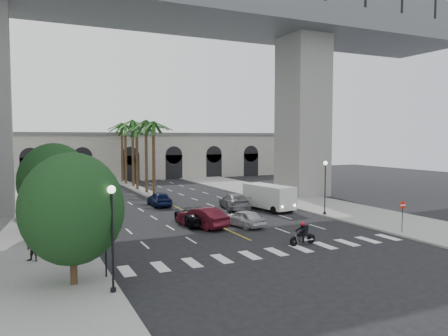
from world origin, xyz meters
TOP-DOWN VIEW (x-y plane):
  - ground at (0.00, 0.00)m, footprint 140.00×140.00m
  - sidewalk_left at (-15.00, 15.00)m, footprint 8.00×100.00m
  - sidewalk_right at (15.00, 15.00)m, footprint 8.00×100.00m
  - median at (0.00, 38.00)m, footprint 2.00×24.00m
  - pier_building at (0.00, 55.00)m, footprint 71.00×10.50m
  - bridge at (3.42, 22.00)m, footprint 75.00×13.00m
  - palm_a at (0.00, 28.00)m, footprint 3.20×3.20m
  - palm_b at (0.10, 32.00)m, footprint 3.20×3.20m
  - palm_c at (-0.20, 36.00)m, footprint 3.20×3.20m
  - palm_d at (0.15, 40.00)m, footprint 3.20×3.20m
  - palm_e at (-0.10, 44.00)m, footprint 3.20×3.20m
  - palm_f at (0.20, 48.00)m, footprint 3.20×3.20m
  - street_tree_near at (-13.00, -3.00)m, footprint 5.20×5.20m
  - street_tree_mid at (-13.00, 10.00)m, footprint 5.44×5.44m
  - street_tree_far at (-13.00, 22.00)m, footprint 5.04×5.04m
  - lamp_post_left_near at (-11.40, -5.00)m, footprint 0.40×0.40m
  - lamp_post_left_far at (-11.40, 16.00)m, footprint 0.40×0.40m
  - lamp_post_right at (11.40, 8.00)m, footprint 0.40×0.40m
  - traffic_signal_near at (-11.30, -2.50)m, footprint 0.25×0.18m
  - traffic_signal_far at (-11.30, 1.50)m, footprint 0.25×0.18m
  - motorcycle_rider at (2.78, -0.65)m, footprint 2.28×0.62m
  - car_a at (1.82, 6.74)m, footprint 2.76×4.60m
  - car_b at (-1.50, 7.94)m, footprint 3.21×5.47m
  - car_c at (-1.50, 9.50)m, footprint 2.72×5.72m
  - car_d at (5.11, 15.10)m, footprint 3.62×6.28m
  - car_e at (-1.50, 20.60)m, footprint 2.02×4.80m
  - cargo_van at (8.11, 13.05)m, footprint 3.20×6.45m
  - pedestrian_a at (-11.50, 3.38)m, footprint 0.73×0.57m
  - pedestrian_b at (-14.79, 2.32)m, footprint 1.07×1.04m
  - do_not_enter_sign at (11.95, -1.02)m, footprint 0.64×0.08m

SIDE VIEW (x-z plane):
  - ground at x=0.00m, z-range 0.00..0.00m
  - sidewalk_left at x=-15.00m, z-range 0.00..0.15m
  - sidewalk_right at x=15.00m, z-range 0.00..0.15m
  - median at x=0.00m, z-range 0.00..0.20m
  - car_a at x=1.82m, z-range 0.00..1.47m
  - motorcycle_rider at x=2.78m, z-range -0.08..1.57m
  - car_c at x=-1.50m, z-range 0.00..1.58m
  - car_e at x=-1.50m, z-range 0.00..1.62m
  - car_b at x=-1.50m, z-range 0.00..1.70m
  - car_d at x=5.11m, z-range 0.00..1.71m
  - pedestrian_b at x=-14.79m, z-range 0.15..1.89m
  - pedestrian_a at x=-11.50m, z-range 0.15..1.93m
  - cargo_van at x=8.11m, z-range 0.15..2.78m
  - do_not_enter_sign at x=11.95m, z-range 0.59..3.20m
  - traffic_signal_near at x=-11.30m, z-range 0.69..4.34m
  - traffic_signal_far at x=-11.30m, z-range 0.69..4.34m
  - lamp_post_left_near at x=-11.40m, z-range 0.55..5.90m
  - lamp_post_left_far at x=-11.40m, z-range 0.55..5.90m
  - lamp_post_right at x=11.40m, z-range 0.55..5.90m
  - street_tree_far at x=-13.00m, z-range 0.56..7.24m
  - street_tree_near at x=-13.00m, z-range 0.58..7.47m
  - street_tree_mid at x=-13.00m, z-range 0.61..7.81m
  - pier_building at x=0.00m, z-range 0.02..8.52m
  - palm_c at x=-0.20m, z-range 3.86..13.96m
  - palm_a at x=0.00m, z-range 3.95..14.25m
  - palm_e at x=-0.10m, z-range 3.99..14.39m
  - palm_b at x=0.10m, z-range 4.07..14.67m
  - palm_f at x=0.20m, z-range 4.11..14.81m
  - palm_d at x=0.15m, z-range 4.20..15.10m
  - bridge at x=3.42m, z-range 5.51..31.51m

